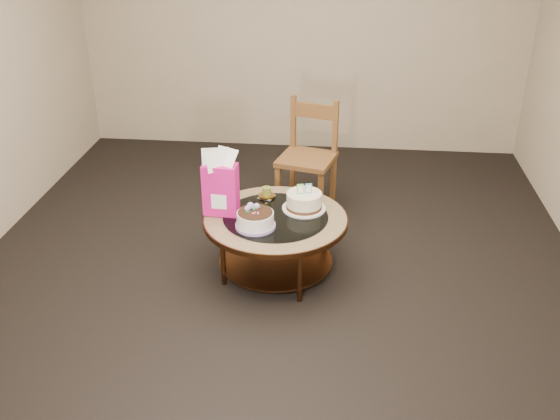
# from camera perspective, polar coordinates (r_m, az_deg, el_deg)

# --- Properties ---
(ground) EXTENTS (5.00, 5.00, 0.00)m
(ground) POSITION_cam_1_polar(r_m,az_deg,el_deg) (4.60, -0.40, -5.61)
(ground) COLOR black
(ground) RESTS_ON ground
(room_walls) EXTENTS (4.52, 5.02, 2.61)m
(room_walls) POSITION_cam_1_polar(r_m,az_deg,el_deg) (3.97, -0.47, 13.38)
(room_walls) COLOR tan
(room_walls) RESTS_ON ground
(coffee_table) EXTENTS (1.02, 1.02, 0.46)m
(coffee_table) POSITION_cam_1_polar(r_m,az_deg,el_deg) (4.40, -0.41, -1.48)
(coffee_table) COLOR #512D17
(coffee_table) RESTS_ON ground
(decorated_cake) EXTENTS (0.27, 0.27, 0.16)m
(decorated_cake) POSITION_cam_1_polar(r_m,az_deg,el_deg) (4.21, -2.28, -0.93)
(decorated_cake) COLOR #A086BD
(decorated_cake) RESTS_ON coffee_table
(cream_cake) EXTENTS (0.31, 0.31, 0.20)m
(cream_cake) POSITION_cam_1_polar(r_m,az_deg,el_deg) (4.43, 2.22, 0.80)
(cream_cake) COLOR silver
(cream_cake) RESTS_ON coffee_table
(gift_bag) EXTENTS (0.25, 0.19, 0.48)m
(gift_bag) POSITION_cam_1_polar(r_m,az_deg,el_deg) (4.32, -5.47, 2.51)
(gift_bag) COLOR #E41583
(gift_bag) RESTS_ON coffee_table
(pillar_candle) EXTENTS (0.13, 0.13, 0.09)m
(pillar_candle) POSITION_cam_1_polar(r_m,az_deg,el_deg) (4.61, -1.23, 1.50)
(pillar_candle) COLOR tan
(pillar_candle) RESTS_ON coffee_table
(dining_chair) EXTENTS (0.53, 0.53, 0.95)m
(dining_chair) POSITION_cam_1_polar(r_m,az_deg,el_deg) (5.29, 2.59, 4.94)
(dining_chair) COLOR brown
(dining_chair) RESTS_ON ground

